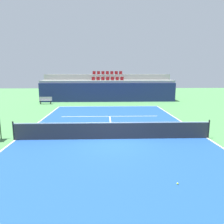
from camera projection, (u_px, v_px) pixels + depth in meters
name	position (u px, v px, depth m)	size (l,w,h in m)	color
ground_plane	(113.00, 139.00, 12.16)	(80.00, 80.00, 0.00)	#4C8C4C
court_surface	(113.00, 139.00, 12.16)	(11.00, 24.00, 0.01)	#1E4C99
baseline_far	(109.00, 106.00, 23.90)	(11.00, 0.10, 0.00)	white
sideline_left	(15.00, 140.00, 11.97)	(0.10, 24.00, 0.00)	white
sideline_right	(207.00, 138.00, 12.35)	(0.10, 24.00, 0.00)	white
service_line_far	(110.00, 116.00, 18.45)	(8.26, 0.10, 0.00)	white
centre_service_line	(111.00, 125.00, 15.30)	(0.10, 6.40, 0.00)	white
back_wall	(108.00, 93.00, 27.44)	(17.42, 0.30, 2.39)	navy
stands_tier_lower	(108.00, 90.00, 28.74)	(17.42, 2.40, 2.72)	#9E9E99
stands_tier_upper	(107.00, 86.00, 31.03)	(17.42, 2.40, 3.48)	#9E9E99
seating_row_lower	(108.00, 79.00, 28.57)	(4.26, 0.44, 0.44)	maroon
seating_row_upper	(107.00, 73.00, 30.79)	(4.26, 0.44, 0.44)	maroon
tennis_net	(113.00, 131.00, 12.07)	(11.08, 0.08, 1.07)	black
player_bench	(46.00, 100.00, 25.68)	(1.50, 0.40, 0.85)	#99999E
tennis_ball_0	(178.00, 184.00, 7.22)	(0.07, 0.07, 0.07)	#CCE033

